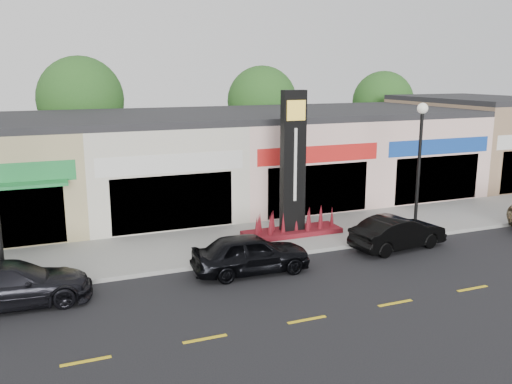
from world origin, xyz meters
The scene contains 15 objects.
ground centered at (0.00, 0.00, 0.00)m, with size 120.00×120.00×0.00m, color black.
sidewalk centered at (0.00, 4.35, 0.07)m, with size 52.00×4.30×0.15m, color gray.
curb centered at (0.00, 2.10, 0.07)m, with size 52.00×0.20×0.15m, color gray.
shop_cream centered at (-1.50, 11.47, 2.40)m, with size 7.00×10.01×4.80m.
shop_pink_w centered at (5.50, 11.47, 2.40)m, with size 7.00×10.01×4.80m.
shop_pink_e centered at (12.50, 11.47, 2.40)m, with size 7.00×10.01×4.80m.
shop_tan centered at (19.50, 11.48, 2.65)m, with size 7.00×10.01×5.30m.
tree_rear_west centered at (-4.00, 19.50, 5.22)m, with size 5.20×5.20×7.83m.
tree_rear_mid centered at (8.00, 19.50, 4.88)m, with size 4.80×4.80×7.29m.
tree_rear_east centered at (18.00, 19.50, 4.63)m, with size 4.60×4.60×6.94m.
lamp_east_near centered at (8.00, 2.50, 3.48)m, with size 0.44×0.44×5.47m.
pylon_sign centered at (3.00, 4.20, 2.27)m, with size 4.20×1.30×6.00m.
car_dark_sedan centered at (-7.71, 1.19, 0.67)m, with size 4.59×1.87×1.33m, color black.
car_black_sedan centered at (-0.10, 1.06, 0.70)m, with size 4.11×1.65×1.40m, color black.
car_black_conv centered at (6.24, 1.31, 0.66)m, with size 4.00×1.39×1.32m, color black.
Camera 1 is at (-6.64, -15.57, 6.84)m, focal length 38.00 mm.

